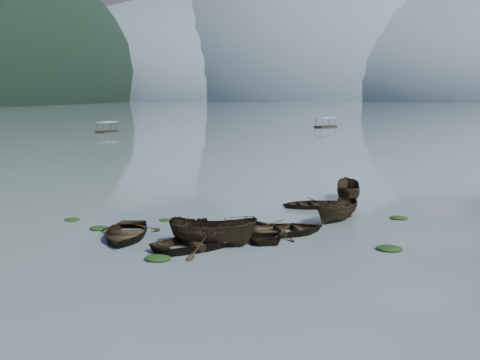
% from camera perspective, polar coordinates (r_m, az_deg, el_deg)
% --- Properties ---
extents(ground_plane, '(2400.00, 2400.00, 0.00)m').
position_cam_1_polar(ground_plane, '(25.16, -4.81, -8.75)').
color(ground_plane, slate).
extents(haze_mtn_a, '(520.00, 520.00, 280.00)m').
position_cam_1_polar(haze_mtn_a, '(960.79, -6.16, 8.50)').
color(haze_mtn_a, '#475666').
rests_on(haze_mtn_a, ground).
extents(haze_mtn_b, '(520.00, 520.00, 340.00)m').
position_cam_1_polar(haze_mtn_b, '(925.55, 5.96, 8.48)').
color(haze_mtn_b, '#475666').
rests_on(haze_mtn_b, ground).
extents(haze_mtn_c, '(520.00, 520.00, 260.00)m').
position_cam_1_polar(haze_mtn_c, '(932.83, 18.43, 8.08)').
color(haze_mtn_c, '#475666').
rests_on(haze_mtn_c, ground).
extents(rowboat_0, '(4.35, 5.45, 1.01)m').
position_cam_1_polar(rowboat_0, '(29.79, -12.13, -6.09)').
color(rowboat_0, black).
rests_on(rowboat_0, ground).
extents(rowboat_1, '(6.05, 6.07, 1.04)m').
position_cam_1_polar(rowboat_1, '(27.51, -4.30, -7.18)').
color(rowboat_1, black).
rests_on(rowboat_1, ground).
extents(rowboat_2, '(4.66, 1.80, 1.79)m').
position_cam_1_polar(rowboat_2, '(27.70, -2.91, -7.05)').
color(rowboat_2, black).
rests_on(rowboat_2, ground).
extents(rowboat_3, '(4.38, 5.23, 0.93)m').
position_cam_1_polar(rowboat_3, '(29.65, 2.30, -5.96)').
color(rowboat_3, black).
rests_on(rowboat_3, ground).
extents(rowboat_4, '(5.45, 4.83, 0.93)m').
position_cam_1_polar(rowboat_4, '(30.07, 4.92, -5.78)').
color(rowboat_4, black).
rests_on(rowboat_4, ground).
extents(rowboat_5, '(3.45, 4.14, 1.54)m').
position_cam_1_polar(rowboat_5, '(33.48, 10.26, -4.36)').
color(rowboat_5, black).
rests_on(rowboat_5, ground).
extents(rowboat_7, '(4.74, 4.02, 0.83)m').
position_cam_1_polar(rowboat_7, '(37.33, 7.48, -2.91)').
color(rowboat_7, black).
rests_on(rowboat_7, ground).
extents(rowboat_8, '(1.73, 4.47, 1.72)m').
position_cam_1_polar(rowboat_8, '(39.77, 11.39, -2.27)').
color(rowboat_8, black).
rests_on(rowboat_8, ground).
extents(weed_clump_0, '(1.14, 0.93, 0.25)m').
position_cam_1_polar(weed_clump_0, '(32.07, -14.79, -5.11)').
color(weed_clump_0, black).
rests_on(weed_clump_0, ground).
extents(weed_clump_1, '(1.00, 0.80, 0.22)m').
position_cam_1_polar(weed_clump_1, '(30.38, -2.30, -5.60)').
color(weed_clump_1, black).
rests_on(weed_clump_1, ground).
extents(weed_clump_2, '(1.29, 1.03, 0.28)m').
position_cam_1_polar(weed_clump_2, '(25.73, -8.75, -8.41)').
color(weed_clump_2, black).
rests_on(weed_clump_2, ground).
extents(weed_clump_3, '(0.94, 0.79, 0.21)m').
position_cam_1_polar(weed_clump_3, '(30.97, 2.58, -5.31)').
color(weed_clump_3, black).
rests_on(weed_clump_3, ground).
extents(weed_clump_4, '(1.33, 1.06, 0.28)m').
position_cam_1_polar(weed_clump_4, '(28.01, 15.62, -7.20)').
color(weed_clump_4, black).
rests_on(weed_clump_4, ground).
extents(weed_clump_5, '(1.01, 0.81, 0.21)m').
position_cam_1_polar(weed_clump_5, '(34.80, -17.47, -4.13)').
color(weed_clump_5, black).
rests_on(weed_clump_5, ground).
extents(weed_clump_6, '(0.85, 0.70, 0.18)m').
position_cam_1_polar(weed_clump_6, '(33.45, -7.96, -4.31)').
color(weed_clump_6, black).
rests_on(weed_clump_6, ground).
extents(weed_clump_7, '(1.12, 0.89, 0.24)m').
position_cam_1_polar(weed_clump_7, '(35.03, 16.57, -4.00)').
color(weed_clump_7, black).
rests_on(weed_clump_7, ground).
extents(pontoon_left, '(3.32, 5.73, 2.06)m').
position_cam_1_polar(pontoon_left, '(116.55, -13.98, 4.97)').
color(pontoon_left, black).
rests_on(pontoon_left, ground).
extents(pontoon_centre, '(5.64, 6.08, 2.25)m').
position_cam_1_polar(pontoon_centre, '(132.45, 9.11, 5.58)').
color(pontoon_centre, black).
rests_on(pontoon_centre, ground).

